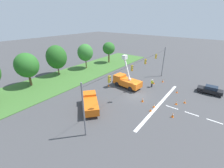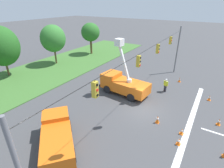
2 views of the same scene
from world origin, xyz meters
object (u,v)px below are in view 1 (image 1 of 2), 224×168
object	(u,v)px
tree_centre	(56,57)
traffic_cone_centre_line	(151,109)
tree_far_east	(109,48)
sedan_black	(210,90)
traffic_cone_far_left	(154,106)
utility_truck_support_near	(90,103)
tree_east	(85,53)
traffic_cone_lane_edge_a	(109,84)
traffic_cone_lane_edge_b	(173,115)
traffic_cone_far_right	(163,81)
traffic_cone_mid_right	(177,91)
traffic_cone_near_bucket	(176,103)
tree_west	(27,65)
utility_truck_bucket_lift	(126,81)
traffic_cone_foreground_left	(154,82)
road_worker	(152,83)
traffic_cone_foreground_right	(143,100)

from	to	relation	value
tree_centre	traffic_cone_centre_line	size ratio (longest dim) A/B	11.26
tree_centre	tree_far_east	size ratio (longest dim) A/B	1.15
sedan_black	traffic_cone_far_left	world-z (taller)	sedan_black
utility_truck_support_near	traffic_cone_far_left	xyz separation A→B (m)	(6.63, -8.00, -0.81)
utility_truck_support_near	traffic_cone_far_left	world-z (taller)	utility_truck_support_near
tree_east	traffic_cone_lane_edge_a	size ratio (longest dim) A/B	9.18
traffic_cone_lane_edge_b	tree_far_east	bearing A→B (deg)	56.11
sedan_black	traffic_cone_lane_edge_b	distance (m)	12.54
traffic_cone_lane_edge_a	traffic_cone_far_right	distance (m)	12.53
traffic_cone_lane_edge_a	traffic_cone_lane_edge_b	bearing A→B (deg)	-101.21
utility_truck_support_near	traffic_cone_centre_line	world-z (taller)	utility_truck_support_near
traffic_cone_mid_right	traffic_cone_near_bucket	xyz separation A→B (m)	(-4.56, -1.16, 0.01)
tree_west	traffic_cone_lane_edge_a	distance (m)	17.33
utility_truck_bucket_lift	traffic_cone_foreground_left	size ratio (longest dim) A/B	9.12
tree_centre	traffic_cone_foreground_left	world-z (taller)	tree_centre
tree_far_east	traffic_cone_lane_edge_a	size ratio (longest dim) A/B	8.64
tree_far_east	tree_centre	bearing A→B (deg)	169.07
traffic_cone_foreground_left	traffic_cone_near_bucket	distance (m)	8.77
tree_centre	road_worker	bearing A→B (deg)	-71.49
traffic_cone_far_right	tree_centre	bearing A→B (deg)	116.48
utility_truck_support_near	sedan_black	distance (m)	23.04
traffic_cone_foreground_left	traffic_cone_far_left	size ratio (longest dim) A/B	1.21
traffic_cone_foreground_left	traffic_cone_lane_edge_a	bearing A→B (deg)	134.04
tree_west	traffic_cone_centre_line	size ratio (longest dim) A/B	10.66
sedan_black	traffic_cone_foreground_left	size ratio (longest dim) A/B	5.94
tree_west	traffic_cone_near_bucket	size ratio (longest dim) A/B	10.39
traffic_cone_lane_edge_b	tree_west	bearing A→B (deg)	104.20
sedan_black	traffic_cone_far_right	xyz separation A→B (m)	(0.00, 9.22, -0.45)
traffic_cone_far_left	traffic_cone_centre_line	size ratio (longest dim) A/B	0.91
sedan_black	traffic_cone_far_left	size ratio (longest dim) A/B	7.21
tree_west	traffic_cone_mid_right	distance (m)	30.78
tree_far_east	utility_truck_bucket_lift	bearing A→B (deg)	-130.49
road_worker	traffic_cone_lane_edge_b	world-z (taller)	road_worker
road_worker	traffic_cone_near_bucket	bearing A→B (deg)	-122.96
tree_centre	traffic_cone_far_left	size ratio (longest dim) A/B	12.41
sedan_black	traffic_cone_centre_line	size ratio (longest dim) A/B	6.54
traffic_cone_mid_right	traffic_cone_far_right	world-z (taller)	traffic_cone_far_right
traffic_cone_foreground_right	tree_far_east	bearing A→B (deg)	51.62
traffic_cone_foreground_left	traffic_cone_far_left	distance (m)	9.77
traffic_cone_foreground_left	traffic_cone_far_left	bearing A→B (deg)	-156.87
road_worker	traffic_cone_far_left	xyz separation A→B (m)	(-7.12, -3.54, -0.71)
tree_east	traffic_cone_centre_line	size ratio (longest dim) A/B	10.44
tree_far_east	traffic_cone_mid_right	bearing A→B (deg)	-110.02
traffic_cone_mid_right	sedan_black	bearing A→B (deg)	-55.23
sedan_black	utility_truck_support_near	bearing A→B (deg)	140.68
road_worker	traffic_cone_lane_edge_b	xyz separation A→B (m)	(-8.02, -6.81, -0.59)
utility_truck_support_near	traffic_cone_foreground_left	xyz separation A→B (m)	(15.61, -4.17, -0.73)
tree_far_east	traffic_cone_far_left	world-z (taller)	tree_far_east
tree_west	traffic_cone_lane_edge_a	xyz separation A→B (m)	(9.92, -13.59, -4.16)
road_worker	traffic_cone_lane_edge_a	bearing A→B (deg)	124.36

